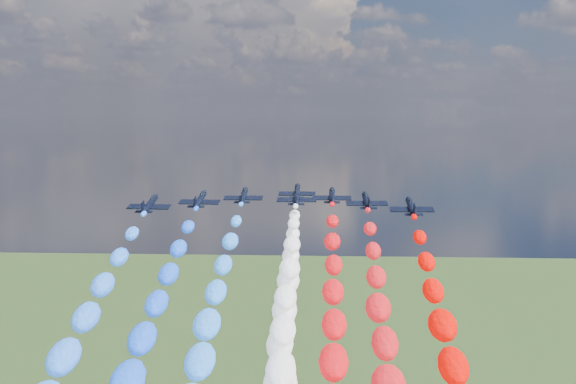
# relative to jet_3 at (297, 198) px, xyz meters

# --- Properties ---
(jet_0) EXTENTS (10.15, 13.40, 5.79)m
(jet_0) POSITION_rel_jet_3_xyz_m (-31.67, -14.53, 0.00)
(jet_0) COLOR black
(jet_1) EXTENTS (10.05, 13.33, 5.79)m
(jet_1) POSITION_rel_jet_3_xyz_m (-22.13, -5.53, 0.00)
(jet_1) COLOR black
(jet_2) EXTENTS (9.39, 12.85, 5.79)m
(jet_2) POSITION_rel_jet_3_xyz_m (-12.98, 2.96, 0.00)
(jet_2) COLOR black
(jet_3) EXTENTS (9.54, 12.97, 5.79)m
(jet_3) POSITION_rel_jet_3_xyz_m (0.00, 0.00, 0.00)
(jet_3) COLOR black
(jet_4) EXTENTS (9.45, 12.90, 5.79)m
(jet_4) POSITION_rel_jet_3_xyz_m (-0.43, 12.79, 0.00)
(jet_4) COLOR black
(trail_4) EXTENTS (7.00, 130.59, 50.78)m
(trail_4) POSITION_rel_jet_3_xyz_m (-0.43, -54.15, -23.21)
(trail_4) COLOR white
(jet_5) EXTENTS (9.52, 12.95, 5.79)m
(jet_5) POSITION_rel_jet_3_xyz_m (8.38, 4.08, 0.00)
(jet_5) COLOR black
(jet_6) EXTENTS (10.06, 13.34, 5.79)m
(jet_6) POSITION_rel_jet_3_xyz_m (16.18, -5.92, 0.00)
(jet_6) COLOR black
(jet_7) EXTENTS (9.73, 13.10, 5.79)m
(jet_7) POSITION_rel_jet_3_xyz_m (25.12, -15.89, 0.00)
(jet_7) COLOR black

